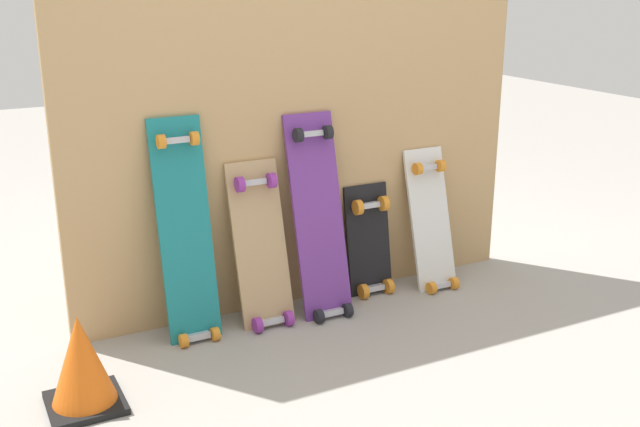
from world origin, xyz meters
The scene contains 8 objects.
ground_plane centered at (0.00, 0.00, 0.00)m, with size 12.00×12.00×0.00m, color #9E9991.
plywood_wall_panel centered at (0.00, 0.07, 0.83)m, with size 2.08×0.04×1.66m, color tan.
skateboard_teal centered at (-0.58, -0.05, 0.41)m, with size 0.21×0.24×0.95m.
skateboard_natural centered at (-0.27, -0.06, 0.30)m, with size 0.23×0.25×0.74m.
skateboard_purple centered at (-0.01, -0.08, 0.39)m, with size 0.22×0.29×0.92m.
skateboard_black centered at (0.28, -0.01, 0.22)m, with size 0.22×0.16×0.56m.
skateboard_white centered at (0.59, -0.06, 0.28)m, with size 0.20×0.25×0.71m.
traffic_cone centered at (-1.08, -0.42, 0.16)m, with size 0.25×0.25×0.33m.
Camera 1 is at (-1.40, -2.81, 1.41)m, focal length 42.69 mm.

